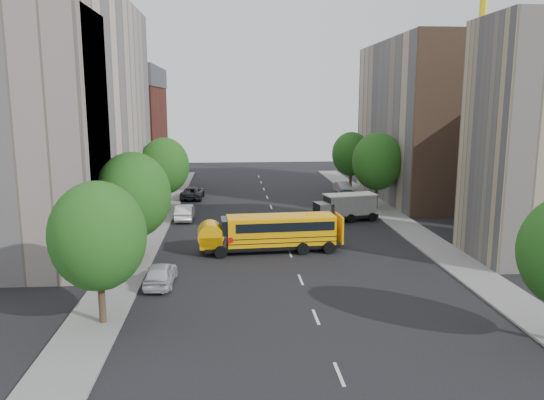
{
  "coord_description": "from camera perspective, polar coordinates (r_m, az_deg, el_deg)",
  "views": [
    {
      "loc": [
        -4.44,
        -40.12,
        11.18
      ],
      "look_at": [
        -1.03,
        2.0,
        3.37
      ],
      "focal_mm": 35.0,
      "sensor_mm": 36.0,
      "label": 1
    }
  ],
  "objects": [
    {
      "name": "street_tree_1",
      "position": [
        37.23,
        -14.7,
        0.5
      ],
      "size": [
        5.12,
        5.12,
        7.9
      ],
      "color": "#38281C",
      "rests_on": "ground"
    },
    {
      "name": "street_tree_4",
      "position": [
        56.61,
        11.26,
        4.08
      ],
      "size": [
        5.25,
        5.25,
        8.1
      ],
      "color": "#38281C",
      "rests_on": "ground"
    },
    {
      "name": "parked_car_4",
      "position": [
        60.16,
        8.16,
        0.39
      ],
      "size": [
        2.15,
        4.55,
        1.5
      ],
      "primitive_type": "imported",
      "rotation": [
        0.0,
        0.0,
        -0.09
      ],
      "color": "#303F55",
      "rests_on": "ground"
    },
    {
      "name": "parked_car_5",
      "position": [
        66.23,
        7.68,
        1.28
      ],
      "size": [
        1.94,
        4.44,
        1.42
      ],
      "primitive_type": "imported",
      "rotation": [
        0.0,
        0.0,
        0.1
      ],
      "color": "gray",
      "rests_on": "ground"
    },
    {
      "name": "street_tree_2",
      "position": [
        54.88,
        -11.48,
        3.62
      ],
      "size": [
        4.99,
        4.99,
        7.71
      ],
      "color": "#38281C",
      "rests_on": "ground"
    },
    {
      "name": "ground",
      "position": [
        41.88,
        1.64,
        -5.01
      ],
      "size": [
        120.0,
        120.0,
        0.0
      ],
      "primitive_type": "plane",
      "color": "black",
      "rests_on": "ground"
    },
    {
      "name": "sidewalk_right",
      "position": [
        49.13,
        14.46,
        -2.95
      ],
      "size": [
        3.0,
        80.0,
        0.12
      ],
      "primitive_type": "cube",
      "color": "slate",
      "rests_on": "ground"
    },
    {
      "name": "parked_car_1",
      "position": [
        51.68,
        -9.37,
        -1.3
      ],
      "size": [
        1.63,
        4.63,
        1.53
      ],
      "primitive_type": "imported",
      "rotation": [
        0.0,
        0.0,
        3.14
      ],
      "color": "silver",
      "rests_on": "ground"
    },
    {
      "name": "lane_markings",
      "position": [
        51.54,
        0.43,
        -2.05
      ],
      "size": [
        0.15,
        64.0,
        0.01
      ],
      "primitive_type": "cube",
      "color": "silver",
      "rests_on": "ground"
    },
    {
      "name": "parked_car_2",
      "position": [
        62.83,
        -8.54,
        0.79
      ],
      "size": [
        2.71,
        5.41,
        1.47
      ],
      "primitive_type": "imported",
      "rotation": [
        0.0,
        0.0,
        3.09
      ],
      "color": "black",
      "rests_on": "ground"
    },
    {
      "name": "building_left_near",
      "position": [
        38.2,
        -25.52,
        5.44
      ],
      "size": [
        10.0,
        7.0,
        17.0
      ],
      "primitive_type": "cube",
      "color": "tan",
      "rests_on": "ground"
    },
    {
      "name": "building_left_redbrick",
      "position": [
        69.61,
        -15.94,
        6.22
      ],
      "size": [
        10.0,
        15.0,
        13.0
      ],
      "primitive_type": "cube",
      "color": "maroon",
      "rests_on": "ground"
    },
    {
      "name": "street_tree_5",
      "position": [
        68.2,
        8.51,
        4.91
      ],
      "size": [
        4.86,
        4.86,
        7.51
      ],
      "color": "#38281C",
      "rests_on": "ground"
    },
    {
      "name": "sidewalk_left",
      "position": [
        47.0,
        -13.15,
        -3.49
      ],
      "size": [
        3.0,
        80.0,
        0.12
      ],
      "primitive_type": "cube",
      "color": "slate",
      "rests_on": "ground"
    },
    {
      "name": "building_right_sidewall",
      "position": [
        54.04,
        20.09,
        7.53
      ],
      "size": [
        10.1,
        0.3,
        18.0
      ],
      "primitive_type": "cube",
      "color": "brown",
      "rests_on": "ground"
    },
    {
      "name": "parked_car_0",
      "position": [
        33.8,
        -11.91,
        -7.77
      ],
      "size": [
        1.86,
        4.32,
        1.45
      ],
      "primitive_type": "imported",
      "rotation": [
        0.0,
        0.0,
        3.11
      ],
      "color": "silver",
      "rests_on": "ground"
    },
    {
      "name": "school_bus",
      "position": [
        40.06,
        -0.18,
        -3.37
      ],
      "size": [
        10.26,
        3.05,
        2.86
      ],
      "rotation": [
        0.0,
        0.0,
        0.07
      ],
      "color": "black",
      "rests_on": "ground"
    },
    {
      "name": "building_left_cream",
      "position": [
        48.08,
        -21.24,
        8.37
      ],
      "size": [
        10.0,
        26.0,
        20.0
      ],
      "primitive_type": "cube",
      "color": "#C0B09B",
      "rests_on": "ground"
    },
    {
      "name": "building_right_far",
      "position": [
        64.21,
        16.0,
        8.13
      ],
      "size": [
        10.0,
        22.0,
        18.0
      ],
      "primitive_type": "cube",
      "color": "tan",
      "rests_on": "ground"
    },
    {
      "name": "safari_truck",
      "position": [
        50.92,
        7.92,
        -0.73
      ],
      "size": [
        6.37,
        3.36,
        2.59
      ],
      "rotation": [
        0.0,
        0.0,
        0.21
      ],
      "color": "black",
      "rests_on": "ground"
    },
    {
      "name": "street_tree_0",
      "position": [
        27.71,
        -18.21,
        -3.71
      ],
      "size": [
        4.8,
        4.8,
        7.41
      ],
      "color": "#38281C",
      "rests_on": "ground"
    }
  ]
}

